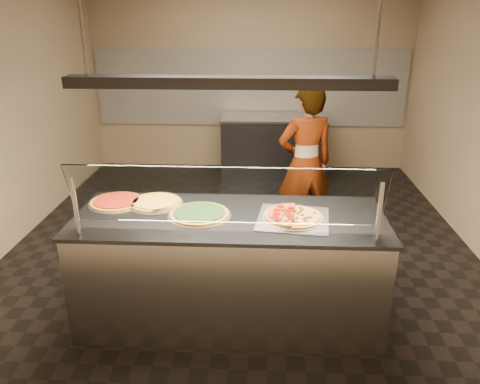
{
  "coord_description": "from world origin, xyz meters",
  "views": [
    {
      "loc": [
        0.22,
        -4.51,
        2.4
      ],
      "look_at": [
        0.04,
        -0.91,
        1.02
      ],
      "focal_mm": 35.0,
      "sensor_mm": 36.0,
      "label": 1
    }
  ],
  "objects_px": {
    "half_pizza_pepperoni": "(279,215)",
    "half_pizza_sausage": "(307,216)",
    "serving_counter": "(230,268)",
    "prep_table": "(273,146)",
    "pizza_tomato": "(116,201)",
    "perforated_tray": "(293,218)",
    "pizza_spinach": "(199,214)",
    "heat_lamp_housing": "(228,82)",
    "sneeze_guard": "(226,197)",
    "pizza_spatula": "(149,206)",
    "worker": "(305,164)",
    "pizza_cheese": "(156,202)"
  },
  "relations": [
    {
      "from": "half_pizza_pepperoni",
      "to": "half_pizza_sausage",
      "type": "bearing_deg",
      "value": -0.12
    },
    {
      "from": "half_pizza_sausage",
      "to": "serving_counter",
      "type": "bearing_deg",
      "value": 176.57
    },
    {
      "from": "prep_table",
      "to": "pizza_tomato",
      "type": "bearing_deg",
      "value": -111.15
    },
    {
      "from": "perforated_tray",
      "to": "half_pizza_sausage",
      "type": "relative_size",
      "value": 1.28
    },
    {
      "from": "perforated_tray",
      "to": "half_pizza_pepperoni",
      "type": "height_order",
      "value": "half_pizza_pepperoni"
    },
    {
      "from": "pizza_spinach",
      "to": "prep_table",
      "type": "xyz_separation_m",
      "value": [
        0.64,
        3.75,
        -0.48
      ]
    },
    {
      "from": "pizza_spinach",
      "to": "heat_lamp_housing",
      "type": "relative_size",
      "value": 0.21
    },
    {
      "from": "sneeze_guard",
      "to": "pizza_spatula",
      "type": "height_order",
      "value": "sneeze_guard"
    },
    {
      "from": "perforated_tray",
      "to": "pizza_tomato",
      "type": "distance_m",
      "value": 1.47
    },
    {
      "from": "perforated_tray",
      "to": "half_pizza_pepperoni",
      "type": "relative_size",
      "value": 1.28
    },
    {
      "from": "serving_counter",
      "to": "prep_table",
      "type": "bearing_deg",
      "value": 83.77
    },
    {
      "from": "perforated_tray",
      "to": "pizza_spinach",
      "type": "height_order",
      "value": "pizza_spinach"
    },
    {
      "from": "pizza_spatula",
      "to": "prep_table",
      "type": "bearing_deg",
      "value": 73.77
    },
    {
      "from": "worker",
      "to": "pizza_spatula",
      "type": "bearing_deg",
      "value": 29.32
    },
    {
      "from": "perforated_tray",
      "to": "pizza_spatula",
      "type": "relative_size",
      "value": 2.12
    },
    {
      "from": "heat_lamp_housing",
      "to": "sneeze_guard",
      "type": "bearing_deg",
      "value": -90.0
    },
    {
      "from": "half_pizza_sausage",
      "to": "pizza_spatula",
      "type": "height_order",
      "value": "half_pizza_sausage"
    },
    {
      "from": "serving_counter",
      "to": "pizza_tomato",
      "type": "relative_size",
      "value": 5.34
    },
    {
      "from": "pizza_spinach",
      "to": "worker",
      "type": "bearing_deg",
      "value": 59.27
    },
    {
      "from": "half_pizza_pepperoni",
      "to": "pizza_tomato",
      "type": "height_order",
      "value": "half_pizza_pepperoni"
    },
    {
      "from": "sneeze_guard",
      "to": "pizza_spinach",
      "type": "height_order",
      "value": "sneeze_guard"
    },
    {
      "from": "serving_counter",
      "to": "sneeze_guard",
      "type": "height_order",
      "value": "sneeze_guard"
    },
    {
      "from": "pizza_spinach",
      "to": "worker",
      "type": "relative_size",
      "value": 0.28
    },
    {
      "from": "half_pizza_sausage",
      "to": "pizza_spinach",
      "type": "distance_m",
      "value": 0.83
    },
    {
      "from": "pizza_spatula",
      "to": "pizza_cheese",
      "type": "bearing_deg",
      "value": 77.75
    },
    {
      "from": "sneeze_guard",
      "to": "pizza_tomato",
      "type": "xyz_separation_m",
      "value": [
        -0.96,
        0.56,
        -0.28
      ]
    },
    {
      "from": "worker",
      "to": "perforated_tray",
      "type": "bearing_deg",
      "value": 63.9
    },
    {
      "from": "serving_counter",
      "to": "pizza_spatula",
      "type": "bearing_deg",
      "value": 171.91
    },
    {
      "from": "pizza_cheese",
      "to": "serving_counter",
      "type": "bearing_deg",
      "value": -19.32
    },
    {
      "from": "serving_counter",
      "to": "half_pizza_pepperoni",
      "type": "xyz_separation_m",
      "value": [
        0.38,
        -0.04,
        0.5
      ]
    },
    {
      "from": "perforated_tray",
      "to": "half_pizza_pepperoni",
      "type": "distance_m",
      "value": 0.11
    },
    {
      "from": "heat_lamp_housing",
      "to": "worker",
      "type": "bearing_deg",
      "value": 65.8
    },
    {
      "from": "perforated_tray",
      "to": "pizza_cheese",
      "type": "distance_m",
      "value": 1.15
    },
    {
      "from": "pizza_spatula",
      "to": "worker",
      "type": "bearing_deg",
      "value": 47.55
    },
    {
      "from": "serving_counter",
      "to": "worker",
      "type": "bearing_deg",
      "value": 65.8
    },
    {
      "from": "half_pizza_pepperoni",
      "to": "pizza_spatula",
      "type": "xyz_separation_m",
      "value": [
        -1.04,
        0.13,
        -0.01
      ]
    },
    {
      "from": "perforated_tray",
      "to": "pizza_spinach",
      "type": "xyz_separation_m",
      "value": [
        -0.72,
        0.03,
        0.01
      ]
    },
    {
      "from": "serving_counter",
      "to": "pizza_spatula",
      "type": "relative_size",
      "value": 8.57
    },
    {
      "from": "serving_counter",
      "to": "pizza_spatula",
      "type": "height_order",
      "value": "pizza_spatula"
    },
    {
      "from": "perforated_tray",
      "to": "pizza_spatula",
      "type": "distance_m",
      "value": 1.15
    },
    {
      "from": "pizza_spinach",
      "to": "prep_table",
      "type": "height_order",
      "value": "pizza_spinach"
    },
    {
      "from": "serving_counter",
      "to": "pizza_spinach",
      "type": "bearing_deg",
      "value": -178.79
    },
    {
      "from": "pizza_cheese",
      "to": "worker",
      "type": "bearing_deg",
      "value": 45.6
    },
    {
      "from": "pizza_spatula",
      "to": "half_pizza_sausage",
      "type": "bearing_deg",
      "value": -5.88
    },
    {
      "from": "pizza_tomato",
      "to": "half_pizza_pepperoni",
      "type": "bearing_deg",
      "value": -10.75
    },
    {
      "from": "pizza_tomato",
      "to": "heat_lamp_housing",
      "type": "height_order",
      "value": "heat_lamp_housing"
    },
    {
      "from": "half_pizza_sausage",
      "to": "pizza_cheese",
      "type": "relative_size",
      "value": 1.04
    },
    {
      "from": "pizza_tomato",
      "to": "pizza_spatula",
      "type": "bearing_deg",
      "value": -22.72
    },
    {
      "from": "perforated_tray",
      "to": "worker",
      "type": "relative_size",
      "value": 0.34
    },
    {
      "from": "pizza_tomato",
      "to": "prep_table",
      "type": "relative_size",
      "value": 0.28
    }
  ]
}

